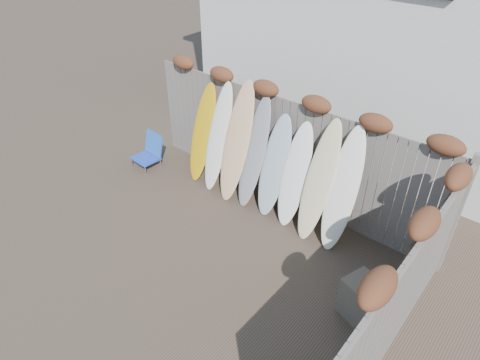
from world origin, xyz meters
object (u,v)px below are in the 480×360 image
Objects in this scene: wooden_crate at (363,300)px; surfboard_0 at (203,133)px; beach_chair at (150,151)px; lattice_panel at (413,277)px.

surfboard_0 is (-4.09, 1.16, 0.65)m from wooden_crate.
surfboard_0 reaches higher than wooden_crate.
beach_chair is 1.40m from surfboard_0.
wooden_crate is at bearing -14.62° from surfboard_0.
lattice_panel is 0.94× the size of surfboard_0.
surfboard_0 reaches higher than beach_chair.
beach_chair is at bearing -157.84° from surfboard_0.
lattice_panel is at bearing -10.78° from surfboard_0.
beach_chair is at bearing 176.14° from lattice_panel.
lattice_panel reaches higher than wooden_crate.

